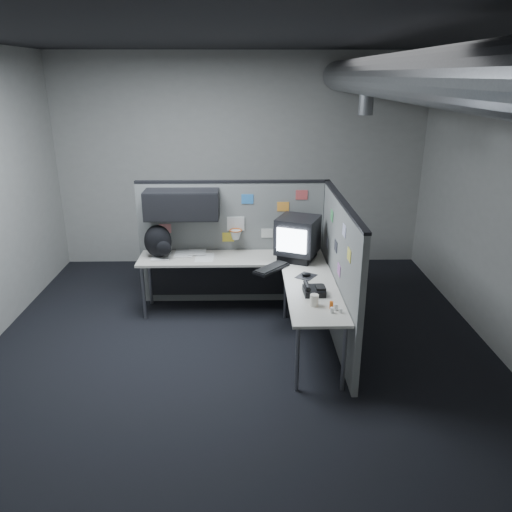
{
  "coord_description": "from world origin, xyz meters",
  "views": [
    {
      "loc": [
        0.1,
        -4.85,
        2.87
      ],
      "look_at": [
        0.19,
        0.35,
        0.97
      ],
      "focal_mm": 35.0,
      "sensor_mm": 36.0,
      "label": 1
    }
  ],
  "objects_px": {
    "phone": "(314,290)",
    "backpack": "(158,242)",
    "keyboard": "(271,268)",
    "monitor": "(298,238)",
    "desk": "(252,274)"
  },
  "relations": [
    {
      "from": "monitor",
      "to": "phone",
      "type": "height_order",
      "value": "monitor"
    },
    {
      "from": "monitor",
      "to": "phone",
      "type": "distance_m",
      "value": 1.07
    },
    {
      "from": "keyboard",
      "to": "backpack",
      "type": "distance_m",
      "value": 1.46
    },
    {
      "from": "monitor",
      "to": "keyboard",
      "type": "distance_m",
      "value": 0.56
    },
    {
      "from": "phone",
      "to": "backpack",
      "type": "height_order",
      "value": "backpack"
    },
    {
      "from": "desk",
      "to": "phone",
      "type": "distance_m",
      "value": 1.06
    },
    {
      "from": "desk",
      "to": "backpack",
      "type": "relative_size",
      "value": 5.61
    },
    {
      "from": "phone",
      "to": "backpack",
      "type": "xyz_separation_m",
      "value": [
        -1.78,
        1.13,
        0.16
      ]
    },
    {
      "from": "monitor",
      "to": "backpack",
      "type": "bearing_deg",
      "value": 155.21
    },
    {
      "from": "monitor",
      "to": "keyboard",
      "type": "relative_size",
      "value": 1.26
    },
    {
      "from": "monitor",
      "to": "keyboard",
      "type": "height_order",
      "value": "monitor"
    },
    {
      "from": "desk",
      "to": "keyboard",
      "type": "distance_m",
      "value": 0.31
    },
    {
      "from": "desk",
      "to": "backpack",
      "type": "bearing_deg",
      "value": 165.54
    },
    {
      "from": "monitor",
      "to": "phone",
      "type": "relative_size",
      "value": 2.49
    },
    {
      "from": "keyboard",
      "to": "phone",
      "type": "relative_size",
      "value": 1.98
    }
  ]
}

